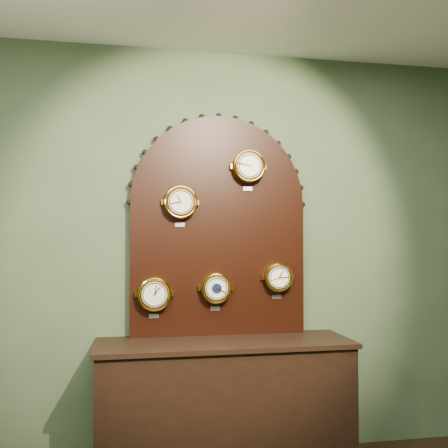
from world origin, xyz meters
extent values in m
plane|color=#42583C|center=(0.00, 2.50, 1.40)|extent=(4.00, 0.00, 4.00)
cube|color=black|center=(0.00, 2.23, 0.40)|extent=(1.60, 0.50, 0.80)
cube|color=black|center=(0.00, 2.45, 1.28)|extent=(1.20, 0.06, 0.90)
cylinder|color=black|center=(0.00, 2.45, 1.73)|extent=(1.20, 0.06, 1.20)
cylinder|color=gold|center=(-0.27, 2.39, 1.73)|extent=(0.21, 0.08, 0.21)
torus|color=gold|center=(-0.27, 2.36, 1.73)|extent=(0.22, 0.02, 0.22)
cylinder|color=silver|center=(-0.27, 2.35, 1.73)|extent=(0.17, 0.01, 0.17)
cube|color=silver|center=(-0.27, 2.42, 1.58)|extent=(0.07, 0.01, 0.03)
cylinder|color=gold|center=(0.20, 2.39, 1.98)|extent=(0.21, 0.08, 0.21)
torus|color=gold|center=(0.20, 2.36, 1.98)|extent=(0.23, 0.02, 0.23)
cylinder|color=white|center=(0.20, 2.35, 1.98)|extent=(0.17, 0.01, 0.17)
cube|color=silver|center=(0.20, 2.42, 1.83)|extent=(0.07, 0.01, 0.03)
cylinder|color=gold|center=(-0.44, 2.39, 1.12)|extent=(0.21, 0.08, 0.21)
torus|color=gold|center=(-0.44, 2.36, 1.12)|extent=(0.22, 0.02, 0.22)
cylinder|color=silver|center=(-0.44, 2.35, 1.12)|extent=(0.17, 0.01, 0.17)
cube|color=silver|center=(-0.44, 2.42, 0.97)|extent=(0.07, 0.01, 0.03)
cylinder|color=gold|center=(-0.03, 2.39, 1.15)|extent=(0.19, 0.08, 0.19)
torus|color=gold|center=(-0.03, 2.36, 1.15)|extent=(0.21, 0.02, 0.21)
cylinder|color=silver|center=(-0.03, 2.35, 1.15)|extent=(0.15, 0.01, 0.15)
cube|color=silver|center=(-0.03, 2.42, 1.01)|extent=(0.07, 0.01, 0.03)
cylinder|color=#0C1539|center=(-0.03, 2.35, 1.15)|extent=(0.07, 0.00, 0.07)
cylinder|color=gold|center=(0.40, 2.39, 1.22)|extent=(0.18, 0.08, 0.18)
torus|color=gold|center=(0.40, 2.36, 1.22)|extent=(0.20, 0.02, 0.20)
cylinder|color=white|center=(0.40, 2.35, 1.22)|extent=(0.15, 0.01, 0.15)
cube|color=silver|center=(0.40, 2.42, 1.08)|extent=(0.07, 0.01, 0.03)
camera|label=1|loc=(-0.62, -1.03, 1.48)|focal=41.24mm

